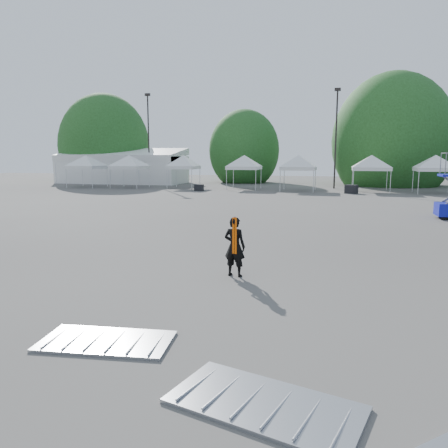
# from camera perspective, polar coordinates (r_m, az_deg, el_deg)

# --- Properties ---
(ground) EXTENTS (120.00, 120.00, 0.00)m
(ground) POSITION_cam_1_polar(r_m,az_deg,el_deg) (14.15, 0.09, -4.20)
(ground) COLOR #474442
(ground) RESTS_ON ground
(marquee) EXTENTS (15.00, 6.25, 4.23)m
(marquee) POSITION_cam_1_polar(r_m,az_deg,el_deg) (54.66, -13.14, 7.30)
(marquee) COLOR white
(marquee) RESTS_ON ground
(light_pole_west) EXTENTS (0.60, 0.25, 10.30)m
(light_pole_west) POSITION_cam_1_polar(r_m,az_deg,el_deg) (52.06, -9.83, 11.52)
(light_pole_west) COLOR black
(light_pole_west) RESTS_ON ground
(light_pole_east) EXTENTS (0.60, 0.25, 9.80)m
(light_pole_east) POSITION_cam_1_polar(r_m,az_deg,el_deg) (45.40, 14.43, 11.47)
(light_pole_east) COLOR black
(light_pole_east) RESTS_ON ground
(tree_far_w) EXTENTS (4.80, 4.80, 7.30)m
(tree_far_w) POSITION_cam_1_polar(r_m,az_deg,el_deg) (59.22, -15.33, 9.80)
(tree_far_w) COLOR #382314
(tree_far_w) RESTS_ON ground
(tree_mid_w) EXTENTS (4.16, 4.16, 6.33)m
(tree_mid_w) POSITION_cam_1_polar(r_m,az_deg,el_deg) (54.57, 2.65, 9.57)
(tree_mid_w) COLOR #382314
(tree_mid_w) RESTS_ON ground
(tree_mid_e) EXTENTS (5.12, 5.12, 7.79)m
(tree_mid_e) POSITION_cam_1_polar(r_m,az_deg,el_deg) (52.65, 21.11, 10.02)
(tree_mid_e) COLOR #382314
(tree_mid_e) RESTS_ON ground
(tent_a) EXTENTS (4.50, 4.50, 3.88)m
(tent_a) POSITION_cam_1_polar(r_m,az_deg,el_deg) (48.19, -17.56, 8.25)
(tent_a) COLOR silver
(tent_a) RESTS_ON ground
(tent_b) EXTENTS (4.46, 4.46, 3.88)m
(tent_b) POSITION_cam_1_polar(r_m,az_deg,el_deg) (46.25, -12.28, 8.45)
(tent_b) COLOR silver
(tent_b) RESTS_ON ground
(tent_c) EXTENTS (3.99, 3.99, 3.88)m
(tent_c) POSITION_cam_1_polar(r_m,az_deg,el_deg) (44.89, -5.32, 8.60)
(tent_c) COLOR silver
(tent_c) RESTS_ON ground
(tent_d) EXTENTS (4.33, 4.33, 3.88)m
(tent_d) POSITION_cam_1_polar(r_m,az_deg,el_deg) (43.20, 2.66, 8.63)
(tent_d) COLOR silver
(tent_d) RESTS_ON ground
(tent_e) EXTENTS (4.52, 4.52, 3.88)m
(tent_e) POSITION_cam_1_polar(r_m,az_deg,el_deg) (41.52, 9.74, 8.50)
(tent_e) COLOR silver
(tent_e) RESTS_ON ground
(tent_f) EXTENTS (4.69, 4.69, 3.88)m
(tent_f) POSITION_cam_1_polar(r_m,az_deg,el_deg) (42.13, 18.73, 8.17)
(tent_f) COLOR silver
(tent_f) RESTS_ON ground
(tent_g) EXTENTS (4.54, 4.54, 3.88)m
(tent_g) POSITION_cam_1_polar(r_m,az_deg,el_deg) (42.27, 25.94, 7.76)
(tent_g) COLOR silver
(tent_g) RESTS_ON ground
(man) EXTENTS (0.64, 0.48, 1.62)m
(man) POSITION_cam_1_polar(r_m,az_deg,el_deg) (11.65, 1.40, -2.95)
(man) COLOR black
(man) RESTS_ON ground
(barrier_left) EXTENTS (2.35, 1.37, 0.07)m
(barrier_left) POSITION_cam_1_polar(r_m,az_deg,el_deg) (8.06, -15.13, -14.50)
(barrier_left) COLOR #9C9FA4
(barrier_left) RESTS_ON ground
(barrier_mid) EXTENTS (2.68, 1.82, 0.08)m
(barrier_mid) POSITION_cam_1_polar(r_m,az_deg,el_deg) (6.09, 5.34, -22.34)
(barrier_mid) COLOR #9C9FA4
(barrier_mid) RESTS_ON ground
(crate_west) EXTENTS (0.79, 0.62, 0.60)m
(crate_west) POSITION_cam_1_polar(r_m,az_deg,el_deg) (41.00, -3.29, 4.75)
(crate_west) COLOR black
(crate_west) RESTS_ON ground
(crate_mid) EXTENTS (1.19, 1.07, 0.75)m
(crate_mid) POSITION_cam_1_polar(r_m,az_deg,el_deg) (39.63, 16.30, 4.39)
(crate_mid) COLOR black
(crate_mid) RESTS_ON ground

